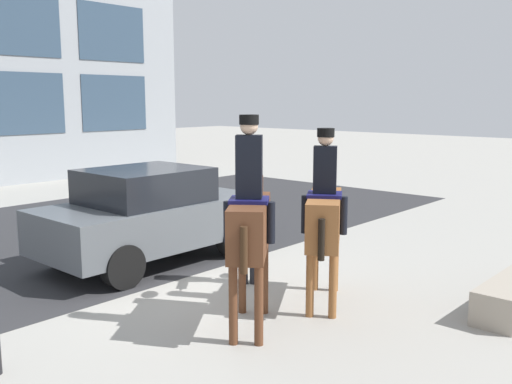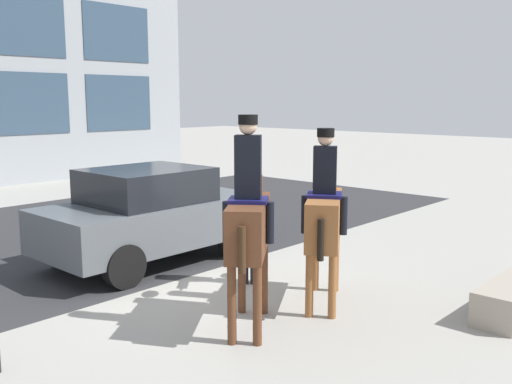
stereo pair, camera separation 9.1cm
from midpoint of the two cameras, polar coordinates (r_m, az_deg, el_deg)
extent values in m
plane|color=#9E9B93|center=(9.24, -5.24, -9.32)|extent=(80.00, 80.00, 0.00)
cube|color=#2D2D30|center=(13.02, -19.56, -4.32)|extent=(20.95, 8.50, 0.01)
cube|color=#33475B|center=(21.56, -21.56, 8.24)|extent=(2.95, 0.02, 2.15)
cube|color=#33475B|center=(23.43, -13.38, 8.66)|extent=(2.95, 0.02, 2.15)
cube|color=#33475B|center=(21.71, -21.99, 15.33)|extent=(2.95, 0.02, 2.15)
cube|color=#33475B|center=(23.57, -13.63, 15.19)|extent=(2.95, 0.02, 2.15)
cube|color=#59331E|center=(7.22, -0.36, -3.43)|extent=(1.43, 1.23, 0.65)
cylinder|color=#59331E|center=(7.96, -1.11, -8.48)|extent=(0.11, 0.11, 1.02)
cylinder|color=#59331E|center=(7.93, 1.13, -8.54)|extent=(0.11, 0.11, 1.02)
cylinder|color=#59331E|center=(6.97, -2.05, -11.09)|extent=(0.11, 0.11, 1.02)
cylinder|color=#59331E|center=(6.94, 0.52, -11.17)|extent=(0.11, 0.11, 1.02)
cube|color=#59331E|center=(7.78, 0.09, -0.06)|extent=(0.31, 0.31, 0.46)
cube|color=#382314|center=(7.66, 0.01, -0.05)|extent=(0.08, 0.09, 0.41)
ellipsoid|color=#59331E|center=(8.03, 0.26, 1.53)|extent=(0.38, 0.35, 0.19)
cube|color=silver|center=(8.12, 0.32, 1.76)|extent=(0.12, 0.11, 0.08)
cylinder|color=#382314|center=(6.50, -1.01, -5.83)|extent=(0.09, 0.09, 0.55)
cube|color=#14144C|center=(7.08, -0.42, -0.82)|extent=(0.64, 0.65, 0.05)
cube|color=black|center=(7.02, -0.42, 2.55)|extent=(0.37, 0.39, 0.78)
sphere|color=#D1A889|center=(6.98, -0.43, 6.62)|extent=(0.22, 0.22, 0.22)
cylinder|color=black|center=(6.97, -0.43, 7.25)|extent=(0.24, 0.24, 0.12)
cylinder|color=black|center=(7.16, -2.57, -3.00)|extent=(0.11, 0.11, 0.52)
cylinder|color=black|center=(7.11, 1.75, -3.09)|extent=(0.11, 0.11, 0.52)
cube|color=brown|center=(8.19, 7.17, -2.66)|extent=(1.56, 1.21, 0.67)
cylinder|color=brown|center=(8.93, 6.25, -6.89)|extent=(0.11, 0.11, 0.92)
cylinder|color=brown|center=(8.92, 8.24, -6.96)|extent=(0.11, 0.11, 0.92)
cylinder|color=brown|center=(7.86, 5.71, -9.16)|extent=(0.11, 0.11, 0.92)
cylinder|color=brown|center=(7.84, 7.98, -9.24)|extent=(0.11, 0.11, 0.92)
cube|color=brown|center=(8.80, 7.44, 0.64)|extent=(0.30, 0.31, 0.55)
cube|color=black|center=(8.68, 7.41, 0.66)|extent=(0.08, 0.09, 0.49)
ellipsoid|color=brown|center=(9.02, 7.55, 2.34)|extent=(0.35, 0.32, 0.17)
cube|color=silver|center=(9.11, 7.57, 2.52)|extent=(0.11, 0.10, 0.07)
cylinder|color=black|center=(7.41, 6.83, -4.78)|extent=(0.09, 0.09, 0.55)
cube|color=#14144C|center=(8.04, 7.19, -0.30)|extent=(0.65, 0.66, 0.05)
cube|color=black|center=(7.99, 7.24, 2.23)|extent=(0.36, 0.39, 0.65)
sphere|color=#D1A889|center=(7.95, 7.31, 5.36)|extent=(0.22, 0.22, 0.22)
cylinder|color=black|center=(7.95, 7.32, 5.92)|extent=(0.24, 0.24, 0.12)
cylinder|color=black|center=(8.11, 5.24, -2.25)|extent=(0.11, 0.11, 0.54)
cylinder|color=black|center=(8.09, 9.06, -2.36)|extent=(0.11, 0.11, 0.54)
cylinder|color=#232328|center=(9.18, 0.11, -6.31)|extent=(0.13, 0.13, 0.94)
cylinder|color=#232328|center=(9.18, -0.89, -6.32)|extent=(0.13, 0.13, 0.94)
cube|color=#232328|center=(9.00, -0.39, -1.45)|extent=(0.43, 0.44, 0.64)
sphere|color=#D1A889|center=(8.93, -0.40, 1.20)|extent=(0.20, 0.20, 0.20)
cube|color=#232328|center=(8.70, 0.79, -0.65)|extent=(0.46, 0.44, 0.09)
cone|color=orange|center=(8.36, 0.85, -1.05)|extent=(0.16, 0.15, 0.04)
cube|color=#51565B|center=(10.53, -10.13, -2.94)|extent=(4.01, 1.94, 0.76)
cube|color=black|center=(10.35, -10.67, 0.68)|extent=(2.01, 1.71, 0.60)
cylinder|color=black|center=(10.77, -1.88, -4.61)|extent=(0.71, 0.23, 0.71)
cylinder|color=black|center=(12.05, -7.99, -3.21)|extent=(0.71, 0.23, 0.71)
cylinder|color=black|center=(9.22, -12.80, -7.23)|extent=(0.71, 0.23, 0.71)
cylinder|color=black|center=(10.69, -18.33, -5.20)|extent=(0.71, 0.23, 0.71)
camera|label=1|loc=(0.05, -89.68, 0.05)|focal=40.00mm
camera|label=2|loc=(0.05, 90.32, -0.05)|focal=40.00mm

